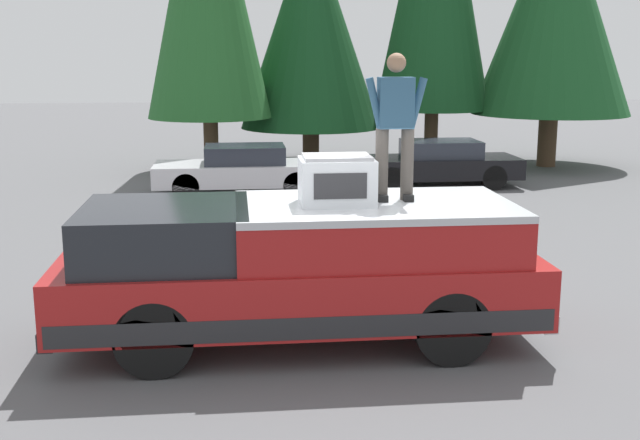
{
  "coord_description": "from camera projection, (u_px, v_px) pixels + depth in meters",
  "views": [
    {
      "loc": [
        -9.11,
        1.27,
        3.36
      ],
      "look_at": [
        0.27,
        0.27,
        1.35
      ],
      "focal_mm": 44.63,
      "sensor_mm": 36.0,
      "label": 1
    }
  ],
  "objects": [
    {
      "name": "pickup_truck",
      "position": [
        300.0,
        270.0,
        9.23
      ],
      "size": [
        2.01,
        5.54,
        1.65
      ],
      "color": "maroon",
      "rests_on": "ground"
    },
    {
      "name": "person_on_truck_bed",
      "position": [
        395.0,
        123.0,
        9.13
      ],
      "size": [
        0.29,
        0.72,
        1.69
      ],
      "color": "#423D38",
      "rests_on": "pickup_truck"
    },
    {
      "name": "parked_car_silver",
      "position": [
        242.0,
        170.0,
        19.0
      ],
      "size": [
        1.64,
        4.1,
        1.16
      ],
      "color": "silver",
      "rests_on": "ground"
    },
    {
      "name": "conifer_center_left",
      "position": [
        311.0,
        25.0,
        23.45
      ],
      "size": [
        4.21,
        4.21,
        7.15
      ],
      "color": "#4C3826",
      "rests_on": "ground"
    },
    {
      "name": "conifer_far_left",
      "position": [
        555.0,
        5.0,
        22.72
      ],
      "size": [
        4.54,
        4.54,
        7.79
      ],
      "color": "#4C3826",
      "rests_on": "ground"
    },
    {
      "name": "ground_plane",
      "position": [
        344.0,
        332.0,
        9.7
      ],
      "size": [
        90.0,
        90.0,
        0.0
      ],
      "primitive_type": "plane",
      "color": "#565659"
    },
    {
      "name": "compressor_unit",
      "position": [
        337.0,
        180.0,
        9.01
      ],
      "size": [
        0.65,
        0.84,
        0.56
      ],
      "color": "silver",
      "rests_on": "pickup_truck"
    },
    {
      "name": "parked_car_black",
      "position": [
        437.0,
        163.0,
        20.05
      ],
      "size": [
        1.64,
        4.1,
        1.16
      ],
      "color": "black",
      "rests_on": "ground"
    }
  ]
}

